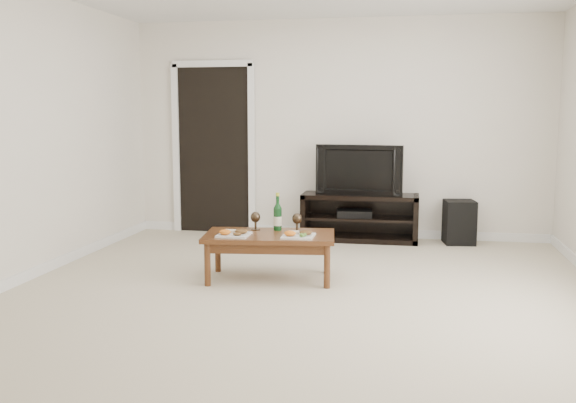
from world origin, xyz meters
The scene contains 13 objects.
floor centered at (0.00, 0.00, 0.00)m, with size 5.50×5.50×0.00m, color beige.
back_wall centered at (0.00, 2.77, 1.30)m, with size 5.00×0.04×2.60m, color silver.
doorway centered at (-1.55, 2.73, 1.02)m, with size 0.90×0.02×2.05m, color black.
media_console centered at (0.30, 2.50, 0.28)m, with size 1.35×0.45×0.55m, color black.
television centered at (0.30, 2.50, 0.84)m, with size 1.01×0.13×0.58m, color black.
av_receiver centered at (0.23, 2.48, 0.33)m, with size 0.40×0.30×0.08m, color black.
subwoofer centered at (1.43, 2.52, 0.25)m, with size 0.33×0.33×0.50m, color black.
coffee_table centered at (-0.36, 0.56, 0.21)m, with size 1.16×0.63×0.42m, color brown.
plate_left centered at (-0.65, 0.41, 0.45)m, with size 0.27×0.27×0.07m, color white.
plate_right centered at (-0.08, 0.45, 0.45)m, with size 0.27×0.27×0.07m, color white.
wine_bottle centered at (-0.33, 0.74, 0.59)m, with size 0.07×0.07×0.35m, color #103A17.
goblet_left centered at (-0.53, 0.72, 0.51)m, with size 0.09×0.09×0.17m, color #362A1D, non-canonical shape.
goblet_right centered at (-0.14, 0.71, 0.51)m, with size 0.09×0.09×0.17m, color #362A1D, non-canonical shape.
Camera 1 is at (0.84, -4.97, 1.50)m, focal length 40.00 mm.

